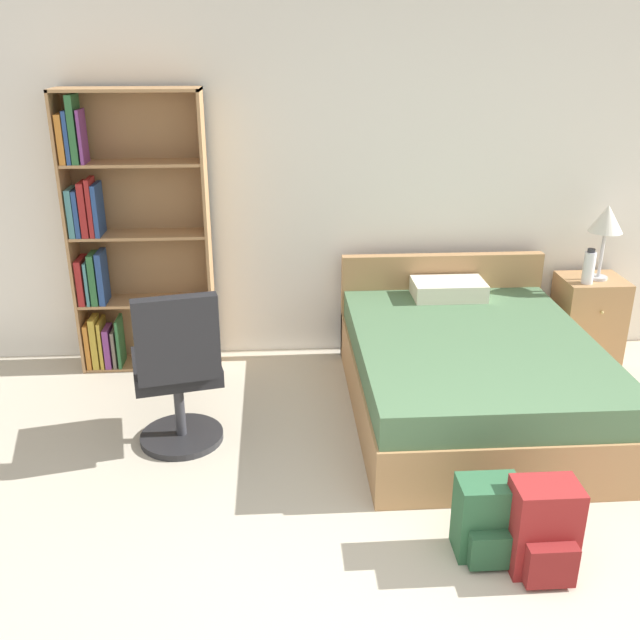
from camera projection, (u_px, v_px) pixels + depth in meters
name	position (u px, v px, depth m)	size (l,w,h in m)	color
wall_back	(371.00, 178.00, 5.05)	(9.00, 0.06, 2.60)	white
bookshelf	(122.00, 239.00, 4.89)	(0.94, 0.28, 1.94)	#AD7F51
bed	(469.00, 370.00, 4.51)	(1.46, 1.93, 0.78)	#AD7F51
office_chair	(178.00, 374.00, 4.00)	(0.57, 0.65, 1.01)	#232326
nightstand	(588.00, 318.00, 5.25)	(0.45, 0.41, 0.61)	#AD7F51
table_lamp	(607.00, 221.00, 4.97)	(0.23, 0.23, 0.54)	#B2B2B7
water_bottle	(589.00, 267.00, 4.99)	(0.08, 0.08, 0.25)	silver
backpack_red	(543.00, 530.00, 3.16)	(0.29, 0.27, 0.44)	maroon
backpack_green	(487.00, 520.00, 3.27)	(0.28, 0.26, 0.38)	#2D603D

